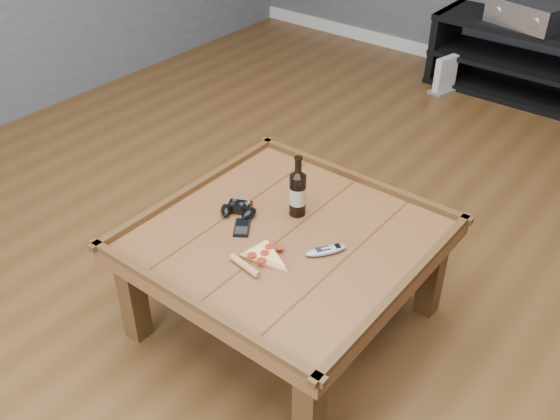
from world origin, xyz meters
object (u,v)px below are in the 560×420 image
Objects in this scene: coffee_table at (286,247)px; remote_control at (326,250)px; smartphone at (242,227)px; game_console at (445,76)px; media_console at (536,64)px; game_controller at (238,210)px; pizza_slice at (262,257)px; beer_bottle at (298,192)px; av_receiver at (532,11)px.

remote_control is at bearing 0.89° from coffee_table.
coffee_table is at bearing -8.31° from smartphone.
game_console is at bearing 139.13° from remote_control.
game_console is (-0.51, -0.28, -0.13)m from media_console.
media_console is 11.82× the size of smartphone.
game_console is (-0.28, 2.48, -0.35)m from game_controller.
smartphone is (-0.17, 0.09, -0.00)m from pizza_slice.
remote_control is at bearing -22.53° from game_controller.
beer_bottle is 0.98× the size of game_console.
media_console reaches higher than game_controller.
av_receiver is (-0.05, 2.61, 0.03)m from beer_bottle.
coffee_table is 2.75m from media_console.
beer_bottle is 0.46× the size of av_receiver.
coffee_table reaches higher than game_console.
remote_control is 2.58m from game_console.
media_console is at bearing 88.93° from beer_bottle.
game_console is at bearing 71.99° from game_controller.
media_console is 5.56× the size of beer_bottle.
coffee_table is 0.18m from smartphone.
media_console reaches higher than game_console.
media_console is 0.35m from av_receiver.
game_controller is 1.26× the size of smartphone.
game_controller reaches higher than smartphone.
smartphone is at bearing -67.90° from game_console.
smartphone is 0.34m from remote_control.
game_controller is at bearing -144.43° from remote_control.
media_console is at bearing 60.81° from game_controller.
media_console is 2.78m from game_controller.
coffee_table is at bearing -73.66° from av_receiver.
av_receiver reaches higher than coffee_table.
pizza_slice is 2.71m from game_console.
av_receiver reaches higher than media_console.
pizza_slice is 0.23m from remote_control.
coffee_table is 1.89× the size of av_receiver.
game_controller reaches higher than game_console.
coffee_table is 0.24m from game_controller.
media_console is (0.00, 2.75, -0.15)m from coffee_table.
game_controller is at bearing -69.38° from game_console.
media_console is 2.57× the size of av_receiver.
pizza_slice is at bearing -99.86° from remote_control.
remote_control is (0.23, -0.13, -0.09)m from beer_bottle.
smartphone is at bearing -153.20° from coffee_table.
beer_bottle reaches higher than game_console.
game_controller is (-0.23, -2.76, 0.22)m from media_console.
smartphone is 0.46× the size of game_console.
smartphone is at bearing 161.44° from pizza_slice.
av_receiver is at bearing 62.96° from game_controller.
pizza_slice is at bearing -89.63° from media_console.
media_console is at bearing 90.00° from coffee_table.
media_console reaches higher than coffee_table.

